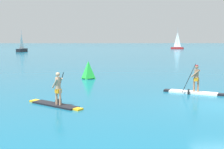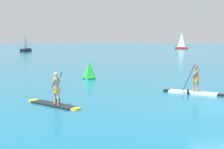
{
  "view_description": "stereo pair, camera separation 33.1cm",
  "coord_description": "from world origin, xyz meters",
  "px_view_note": "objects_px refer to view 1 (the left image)",
  "views": [
    {
      "loc": [
        -5.81,
        -13.98,
        3.29
      ],
      "look_at": [
        -5.23,
        6.23,
        0.84
      ],
      "focal_mm": 46.89,
      "sensor_mm": 36.0,
      "label": 1
    },
    {
      "loc": [
        -5.48,
        -13.99,
        3.29
      ],
      "look_at": [
        -5.23,
        6.23,
        0.84
      ],
      "focal_mm": 46.89,
      "sensor_mm": 36.0,
      "label": 2
    }
  ],
  "objects_px": {
    "paddleboarder_near_left": "(56,98)",
    "sailboat_left_horizon": "(22,49)",
    "race_marker_buoy": "(88,71)",
    "sailboat_right_horizon": "(177,46)",
    "paddleboarder_mid_center": "(194,88)"
  },
  "relations": [
    {
      "from": "race_marker_buoy",
      "to": "paddleboarder_near_left",
      "type": "bearing_deg",
      "value": -96.24
    },
    {
      "from": "paddleboarder_near_left",
      "to": "sailboat_left_horizon",
      "type": "distance_m",
      "value": 64.93
    },
    {
      "from": "sailboat_left_horizon",
      "to": "paddleboarder_near_left",
      "type": "bearing_deg",
      "value": 24.14
    },
    {
      "from": "paddleboarder_mid_center",
      "to": "sailboat_right_horizon",
      "type": "height_order",
      "value": "sailboat_right_horizon"
    },
    {
      "from": "paddleboarder_mid_center",
      "to": "sailboat_left_horizon",
      "type": "distance_m",
      "value": 64.79
    },
    {
      "from": "sailboat_right_horizon",
      "to": "sailboat_left_horizon",
      "type": "bearing_deg",
      "value": -129.83
    },
    {
      "from": "paddleboarder_near_left",
      "to": "paddleboarder_mid_center",
      "type": "xyz_separation_m",
      "value": [
        7.84,
        3.08,
        -0.06
      ]
    },
    {
      "from": "paddleboarder_near_left",
      "to": "sailboat_right_horizon",
      "type": "bearing_deg",
      "value": -69.95
    },
    {
      "from": "paddleboarder_near_left",
      "to": "paddleboarder_mid_center",
      "type": "relative_size",
      "value": 0.89
    },
    {
      "from": "paddleboarder_near_left",
      "to": "race_marker_buoy",
      "type": "relative_size",
      "value": 2.02
    },
    {
      "from": "paddleboarder_near_left",
      "to": "paddleboarder_mid_center",
      "type": "bearing_deg",
      "value": -120.43
    },
    {
      "from": "paddleboarder_near_left",
      "to": "sailboat_left_horizon",
      "type": "bearing_deg",
      "value": -35.08
    },
    {
      "from": "paddleboarder_mid_center",
      "to": "race_marker_buoy",
      "type": "distance_m",
      "value": 9.67
    },
    {
      "from": "race_marker_buoy",
      "to": "sailboat_right_horizon",
      "type": "relative_size",
      "value": 0.21
    },
    {
      "from": "race_marker_buoy",
      "to": "sailboat_right_horizon",
      "type": "distance_m",
      "value": 76.75
    }
  ]
}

